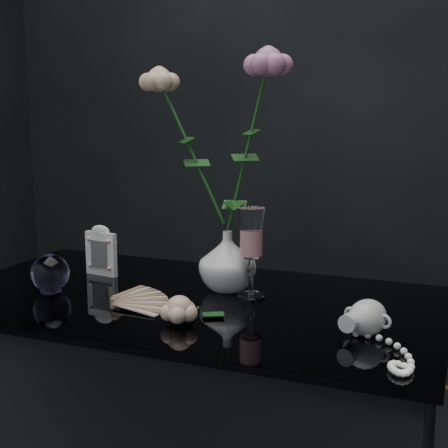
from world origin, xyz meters
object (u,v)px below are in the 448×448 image
at_px(paperweight, 50,273).
at_px(wine_glass, 251,253).
at_px(loose_rose, 179,309).
at_px(picture_frame, 101,250).
at_px(vase, 227,261).
at_px(pearl_jar, 367,316).

bearing_deg(paperweight, wine_glass, 16.52).
xyz_separation_m(paperweight, loose_rose, (0.35, -0.08, -0.02)).
bearing_deg(paperweight, picture_frame, 80.54).
xyz_separation_m(vase, wine_glass, (0.07, -0.03, 0.03)).
relative_size(picture_frame, pearl_jar, 0.52).
xyz_separation_m(picture_frame, paperweight, (-0.03, -0.16, -0.02)).
relative_size(picture_frame, paperweight, 1.46).
bearing_deg(loose_rose, pearl_jar, 14.37).
height_order(wine_glass, loose_rose, wine_glass).
bearing_deg(pearl_jar, wine_glass, 170.71).
height_order(vase, picture_frame, vase).
bearing_deg(picture_frame, wine_glass, 3.50).
distance_m(paperweight, pearl_jar, 0.68).
relative_size(paperweight, pearl_jar, 0.36).
height_order(picture_frame, pearl_jar, picture_frame).
bearing_deg(picture_frame, paperweight, -90.66).
xyz_separation_m(paperweight, pearl_jar, (0.68, -0.01, -0.01)).
distance_m(wine_glass, pearl_jar, 0.30).
bearing_deg(pearl_jar, paperweight, -163.22).
distance_m(vase, wine_glass, 0.08).
xyz_separation_m(vase, pearl_jar, (0.33, -0.16, -0.03)).
bearing_deg(wine_glass, paperweight, -163.48).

